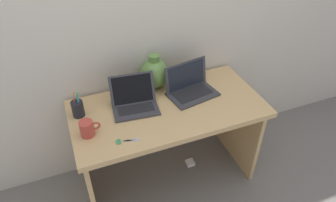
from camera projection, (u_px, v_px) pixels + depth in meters
ground_plane at (168, 176)px, 2.59m from camera, size 6.00×6.00×0.00m
back_wall at (148, 24)px, 2.13m from camera, size 4.40×0.04×2.40m
desk at (168, 125)px, 2.23m from camera, size 1.33×0.66×0.75m
laptop_left at (134, 99)px, 2.10m from camera, size 0.33×0.27×0.22m
laptop_right at (190, 85)px, 2.23m from camera, size 0.38×0.28×0.22m
green_vase at (155, 73)px, 2.26m from camera, size 0.22×0.22×0.26m
coffee_mug at (87, 128)px, 1.88m from camera, size 0.13×0.09×0.10m
pen_cup at (78, 108)px, 2.02m from camera, size 0.08×0.08×0.19m
scissors at (123, 141)px, 1.86m from camera, size 0.15×0.06×0.01m
power_brick at (190, 163)px, 2.68m from camera, size 0.07×0.07×0.03m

